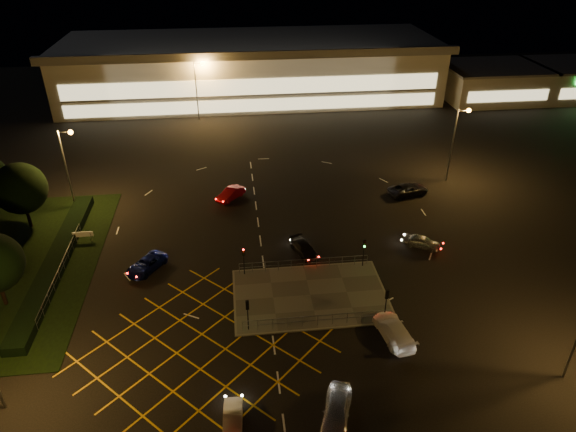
{
  "coord_description": "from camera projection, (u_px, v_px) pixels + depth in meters",
  "views": [
    {
      "loc": [
        -4.46,
        -39.36,
        30.88
      ],
      "look_at": [
        1.25,
        9.62,
        2.0
      ],
      "focal_mm": 32.0,
      "sensor_mm": 36.0,
      "label": 1
    }
  ],
  "objects": [
    {
      "name": "car_near_silver",
      "position": [
        337.0,
        409.0,
        36.2
      ],
      "size": [
        3.26,
        5.0,
        1.58
      ],
      "primitive_type": "imported",
      "rotation": [
        0.0,
        0.0,
        5.96
      ],
      "color": "silver",
      "rests_on": "ground"
    },
    {
      "name": "ground",
      "position": [
        287.0,
        284.0,
        49.79
      ],
      "size": [
        180.0,
        180.0,
        0.0
      ],
      "primitive_type": "plane",
      "color": "black",
      "rests_on": "ground"
    },
    {
      "name": "streetlight_nw",
      "position": [
        68.0,
        158.0,
        59.55
      ],
      "size": [
        1.78,
        0.56,
        10.03
      ],
      "color": "slate",
      "rests_on": "ground"
    },
    {
      "name": "signal_ne",
      "position": [
        364.0,
        247.0,
        51.1
      ],
      "size": [
        0.28,
        0.3,
        3.15
      ],
      "color": "black",
      "rests_on": "pedestrian_island"
    },
    {
      "name": "grass_verge",
      "position": [
        7.0,
        267.0,
        52.12
      ],
      "size": [
        18.0,
        30.0,
        0.08
      ],
      "primitive_type": "cube",
      "color": "black",
      "rests_on": "ground"
    },
    {
      "name": "signal_nw",
      "position": [
        244.0,
        255.0,
        49.9
      ],
      "size": [
        0.28,
        0.3,
        3.15
      ],
      "color": "black",
      "rests_on": "pedestrian_island"
    },
    {
      "name": "car_approach_white",
      "position": [
        394.0,
        330.0,
        43.15
      ],
      "size": [
        2.87,
        5.5,
        1.52
      ],
      "primitive_type": "imported",
      "rotation": [
        0.0,
        0.0,
        3.29
      ],
      "color": "silver",
      "rests_on": "ground"
    },
    {
      "name": "car_right_silver",
      "position": [
        422.0,
        242.0,
        55.1
      ],
      "size": [
        4.08,
        3.35,
        1.31
      ],
      "primitive_type": "imported",
      "rotation": [
        0.0,
        0.0,
        1.01
      ],
      "color": "#AAACB1",
      "rests_on": "ground"
    },
    {
      "name": "streetlight_far_right",
      "position": [
        423.0,
        72.0,
        92.36
      ],
      "size": [
        1.78,
        0.56,
        10.03
      ],
      "color": "slate",
      "rests_on": "ground"
    },
    {
      "name": "retail_unit_b",
      "position": [
        569.0,
        79.0,
        100.59
      ],
      "size": [
        14.8,
        14.8,
        6.35
      ],
      "color": "beige",
      "rests_on": "ground"
    },
    {
      "name": "tree_c",
      "position": [
        20.0,
        188.0,
        56.49
      ],
      "size": [
        5.76,
        5.76,
        7.84
      ],
      "color": "black",
      "rests_on": "ground"
    },
    {
      "name": "car_far_dkgrey",
      "position": [
        304.0,
        249.0,
        54.0
      ],
      "size": [
        3.05,
        4.62,
        1.24
      ],
      "primitive_type": "imported",
      "rotation": [
        0.0,
        0.0,
        0.33
      ],
      "color": "black",
      "rests_on": "ground"
    },
    {
      "name": "supermarket",
      "position": [
        251.0,
        68.0,
        100.21
      ],
      "size": [
        72.0,
        26.5,
        10.5
      ],
      "color": "beige",
      "rests_on": "ground"
    },
    {
      "name": "car_east_grey",
      "position": [
        408.0,
        190.0,
        65.44
      ],
      "size": [
        5.63,
        3.63,
        1.44
      ],
      "primitive_type": "imported",
      "rotation": [
        0.0,
        0.0,
        1.82
      ],
      "color": "black",
      "rests_on": "ground"
    },
    {
      "name": "signal_sw",
      "position": [
        248.0,
        309.0,
        43.06
      ],
      "size": [
        0.28,
        0.3,
        3.15
      ],
      "rotation": [
        0.0,
        0.0,
        3.14
      ],
      "color": "black",
      "rests_on": "pedestrian_island"
    },
    {
      "name": "streetlight_ne",
      "position": [
        457.0,
        135.0,
        66.05
      ],
      "size": [
        1.78,
        0.56,
        10.03
      ],
      "color": "slate",
      "rests_on": "ground"
    },
    {
      "name": "streetlight_far_left",
      "position": [
        198.0,
        83.0,
        86.66
      ],
      "size": [
        1.78,
        0.56,
        10.03
      ],
      "color": "slate",
      "rests_on": "ground"
    },
    {
      "name": "car_circ_red",
      "position": [
        231.0,
        194.0,
        64.49
      ],
      "size": [
        3.93,
        4.14,
        1.4
      ],
      "primitive_type": "imported",
      "rotation": [
        0.0,
        0.0,
        5.55
      ],
      "color": "maroon",
      "rests_on": "ground"
    },
    {
      "name": "car_left_blue",
      "position": [
        147.0,
        264.0,
        51.54
      ],
      "size": [
        4.39,
        5.02,
        1.29
      ],
      "primitive_type": "imported",
      "rotation": [
        0.0,
        0.0,
        5.68
      ],
      "color": "#0E1557",
      "rests_on": "ground"
    },
    {
      "name": "car_queue_white",
      "position": [
        233.0,
        421.0,
        35.59
      ],
      "size": [
        1.51,
        3.8,
        1.23
      ],
      "primitive_type": "imported",
      "rotation": [
        0.0,
        0.0,
        6.23
      ],
      "color": "#BDBDBD",
      "rests_on": "ground"
    },
    {
      "name": "retail_unit_a",
      "position": [
        491.0,
        82.0,
        99.01
      ],
      "size": [
        18.8,
        14.8,
        6.35
      ],
      "color": "beige",
      "rests_on": "ground"
    },
    {
      "name": "pedestrian_island",
      "position": [
        310.0,
        295.0,
        48.25
      ],
      "size": [
        14.0,
        9.0,
        0.12
      ],
      "primitive_type": "cube",
      "color": "#4C4944",
      "rests_on": "ground"
    },
    {
      "name": "signal_se",
      "position": [
        387.0,
        298.0,
        44.26
      ],
      "size": [
        0.28,
        0.3,
        3.15
      ],
      "rotation": [
        0.0,
        0.0,
        3.14
      ],
      "color": "black",
      "rests_on": "pedestrian_island"
    },
    {
      "name": "hedge",
      "position": [
        57.0,
        260.0,
        52.39
      ],
      "size": [
        2.0,
        26.0,
        1.0
      ],
      "primitive_type": "cube",
      "color": "black",
      "rests_on": "ground"
    }
  ]
}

